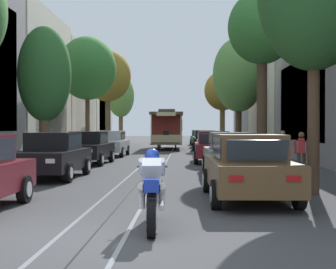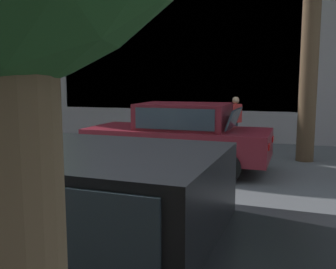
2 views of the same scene
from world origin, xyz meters
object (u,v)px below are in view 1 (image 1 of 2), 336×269
at_px(parked_car_grey_second_right, 231,153).
at_px(street_tree_kerb_left_far, 121,96).
at_px(parked_car_black_second_left, 53,155).
at_px(pedestrian_on_right_pavement, 283,145).
at_px(cable_car_trolley, 167,129).
at_px(street_tree_kerb_left_mid, 87,69).
at_px(parked_car_brown_near_right, 248,167).
at_px(parked_car_teal_far_right, 199,137).
at_px(street_tree_kerb_right_far, 221,93).
at_px(street_tree_kerb_left_fourth, 108,76).
at_px(parked_car_silver_fourth_left, 111,143).
at_px(parked_car_maroon_mid_right, 213,147).
at_px(parked_car_black_mid_left, 88,148).
at_px(street_tree_kerb_right_second, 262,30).
at_px(street_tree_kerb_left_second, 44,76).
at_px(street_tree_kerb_right_mid, 239,75).
at_px(parked_car_beige_sixth_right, 202,139).
at_px(parked_car_black_fifth_right, 205,140).
at_px(parked_car_grey_fourth_right, 211,143).
at_px(street_tree_kerb_right_fourth, 223,91).
at_px(motorcycle_with_rider, 152,191).
at_px(pedestrian_on_left_pavement, 301,150).

distance_m(parked_car_grey_second_right, street_tree_kerb_left_far, 31.42).
relative_size(parked_car_black_second_left, pedestrian_on_right_pavement, 2.70).
bearing_deg(cable_car_trolley, street_tree_kerb_left_mid, -116.87).
height_order(parked_car_brown_near_right, parked_car_teal_far_right, same).
bearing_deg(street_tree_kerb_right_far, street_tree_kerb_left_fourth, -140.12).
bearing_deg(parked_car_silver_fourth_left, parked_car_maroon_mid_right, -40.86).
height_order(parked_car_black_mid_left, street_tree_kerb_right_second, street_tree_kerb_right_second).
bearing_deg(street_tree_kerb_left_second, parked_car_teal_far_right, 73.46).
bearing_deg(parked_car_black_second_left, parked_car_silver_fourth_left, 90.13).
relative_size(street_tree_kerb_right_mid, pedestrian_on_right_pavement, 4.59).
bearing_deg(cable_car_trolley, parked_car_beige_sixth_right, 46.87).
bearing_deg(street_tree_kerb_right_far, street_tree_kerb_left_second, -112.58).
relative_size(parked_car_black_fifth_right, street_tree_kerb_left_fourth, 0.54).
bearing_deg(parked_car_grey_second_right, pedestrian_on_right_pavement, 60.87).
relative_size(street_tree_kerb_left_fourth, street_tree_kerb_right_second, 1.04).
relative_size(parked_car_black_fifth_right, street_tree_kerb_right_far, 0.64).
relative_size(parked_car_brown_near_right, street_tree_kerb_right_second, 0.56).
height_order(parked_car_black_fifth_right, street_tree_kerb_right_mid, street_tree_kerb_right_mid).
relative_size(parked_car_brown_near_right, parked_car_beige_sixth_right, 1.00).
distance_m(parked_car_grey_fourth_right, street_tree_kerb_left_fourth, 12.46).
bearing_deg(street_tree_kerb_right_mid, pedestrian_on_right_pavement, -77.38).
bearing_deg(street_tree_kerb_left_mid, street_tree_kerb_right_fourth, 43.96).
distance_m(parked_car_black_second_left, motorcycle_with_rider, 8.92).
relative_size(parked_car_grey_second_right, parked_car_teal_far_right, 1.00).
height_order(street_tree_kerb_left_mid, street_tree_kerb_left_far, street_tree_kerb_left_mid).
relative_size(parked_car_silver_fourth_left, street_tree_kerb_left_second, 0.67).
xyz_separation_m(street_tree_kerb_left_second, street_tree_kerb_left_far, (0.10, 25.55, 0.81)).
relative_size(street_tree_kerb_left_second, motorcycle_with_rider, 3.29).
bearing_deg(parked_car_silver_fourth_left, parked_car_black_fifth_right, 50.82).
distance_m(parked_car_maroon_mid_right, street_tree_kerb_right_mid, 7.18).
relative_size(street_tree_kerb_right_mid, pedestrian_on_left_pavement, 4.66).
distance_m(parked_car_black_mid_left, parked_car_beige_sixth_right, 21.47).
height_order(street_tree_kerb_left_second, street_tree_kerb_left_far, street_tree_kerb_left_far).
bearing_deg(street_tree_kerb_right_mid, parked_car_silver_fourth_left, -178.23).
bearing_deg(street_tree_kerb_left_mid, parked_car_grey_second_right, -57.95).
distance_m(parked_car_black_mid_left, motorcycle_with_rider, 15.00).
height_order(parked_car_black_second_left, parked_car_black_mid_left, same).
xyz_separation_m(street_tree_kerb_right_mid, cable_car_trolley, (-4.82, 10.58, -3.38)).
height_order(parked_car_brown_near_right, street_tree_kerb_left_fourth, street_tree_kerb_left_fourth).
bearing_deg(parked_car_beige_sixth_right, parked_car_silver_fourth_left, -113.77).
bearing_deg(parked_car_black_mid_left, parked_car_teal_far_right, 76.92).
distance_m(parked_car_brown_near_right, street_tree_kerb_right_far, 35.47).
height_order(parked_car_black_fifth_right, street_tree_kerb_left_fourth, street_tree_kerb_left_fourth).
height_order(street_tree_kerb_left_mid, street_tree_kerb_right_far, street_tree_kerb_left_mid).
distance_m(parked_car_black_mid_left, cable_car_trolley, 17.51).
xyz_separation_m(street_tree_kerb_right_second, pedestrian_on_left_pavement, (0.99, -2.98, -5.19)).
xyz_separation_m(parked_car_black_second_left, street_tree_kerb_left_far, (-1.95, 31.31, 4.23)).
xyz_separation_m(parked_car_beige_sixth_right, pedestrian_on_left_pavement, (2.76, -25.24, 0.10)).
bearing_deg(pedestrian_on_left_pavement, parked_car_brown_near_right, -114.00).
xyz_separation_m(street_tree_kerb_left_second, street_tree_kerb_left_mid, (0.29, 8.34, 1.41)).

